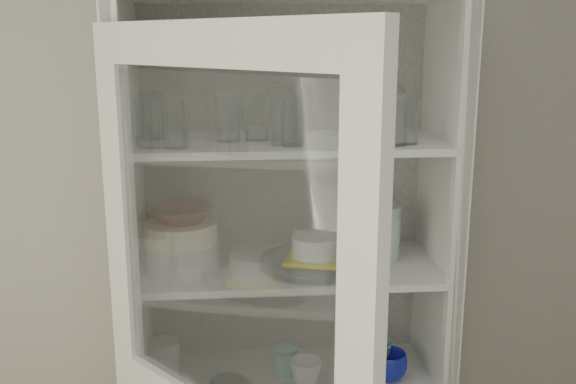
% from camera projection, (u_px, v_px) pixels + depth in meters
% --- Properties ---
extents(wall_back, '(3.60, 0.02, 2.60)m').
position_uv_depth(wall_back, '(226.00, 232.00, 2.25)').
color(wall_back, '#A8A5A2').
rests_on(wall_back, ground).
extents(pantry_cabinet, '(1.00, 0.45, 2.10)m').
position_uv_depth(pantry_cabinet, '(287.00, 345.00, 2.19)').
color(pantry_cabinet, silver).
rests_on(pantry_cabinet, floor).
extents(tumbler_0, '(0.10, 0.10, 0.15)m').
position_uv_depth(tumbler_0, '(175.00, 122.00, 1.79)').
color(tumbler_0, silver).
rests_on(tumbler_0, shelf_glass).
extents(tumbler_1, '(0.08, 0.08, 0.14)m').
position_uv_depth(tumbler_1, '(148.00, 124.00, 1.79)').
color(tumbler_1, silver).
rests_on(tumbler_1, shelf_glass).
extents(tumbler_2, '(0.07, 0.07, 0.12)m').
position_uv_depth(tumbler_2, '(292.00, 124.00, 1.82)').
color(tumbler_2, silver).
rests_on(tumbler_2, shelf_glass).
extents(tumbler_3, '(0.10, 0.10, 0.16)m').
position_uv_depth(tumbler_3, '(285.00, 118.00, 1.84)').
color(tumbler_3, silver).
rests_on(tumbler_3, shelf_glass).
extents(tumbler_4, '(0.07, 0.07, 0.13)m').
position_uv_depth(tumbler_4, '(293.00, 123.00, 1.82)').
color(tumbler_4, silver).
rests_on(tumbler_4, shelf_glass).
extents(tumbler_5, '(0.08, 0.08, 0.14)m').
position_uv_depth(tumbler_5, '(407.00, 119.00, 1.86)').
color(tumbler_5, silver).
rests_on(tumbler_5, shelf_glass).
extents(tumbler_6, '(0.08, 0.08, 0.13)m').
position_uv_depth(tumbler_6, '(396.00, 124.00, 1.83)').
color(tumbler_6, silver).
rests_on(tumbler_6, shelf_glass).
extents(tumbler_7, '(0.08, 0.08, 0.14)m').
position_uv_depth(tumbler_7, '(152.00, 116.00, 1.93)').
color(tumbler_7, silver).
rests_on(tumbler_7, shelf_glass).
extents(tumbler_8, '(0.08, 0.08, 0.14)m').
position_uv_depth(tumbler_8, '(228.00, 118.00, 1.91)').
color(tumbler_8, silver).
rests_on(tumbler_8, shelf_glass).
extents(tumbler_9, '(0.08, 0.08, 0.13)m').
position_uv_depth(tumbler_9, '(286.00, 118.00, 1.95)').
color(tumbler_9, silver).
rests_on(tumbler_9, shelf_glass).
extents(tumbler_10, '(0.09, 0.09, 0.15)m').
position_uv_depth(tumbler_10, '(257.00, 115.00, 1.93)').
color(tumbler_10, silver).
rests_on(tumbler_10, shelf_glass).
extents(goblet_0, '(0.07, 0.07, 0.15)m').
position_uv_depth(goblet_0, '(156.00, 111.00, 2.03)').
color(goblet_0, silver).
rests_on(goblet_0, shelf_glass).
extents(goblet_1, '(0.08, 0.08, 0.19)m').
position_uv_depth(goblet_1, '(280.00, 105.00, 2.02)').
color(goblet_1, silver).
rests_on(goblet_1, shelf_glass).
extents(goblet_2, '(0.08, 0.08, 0.18)m').
position_uv_depth(goblet_2, '(338.00, 106.00, 2.03)').
color(goblet_2, silver).
rests_on(goblet_2, shelf_glass).
extents(goblet_3, '(0.08, 0.08, 0.18)m').
position_uv_depth(goblet_3, '(394.00, 106.00, 2.04)').
color(goblet_3, silver).
rests_on(goblet_3, shelf_glass).
extents(plate_stack_front, '(0.23, 0.23, 0.08)m').
position_uv_depth(plate_stack_front, '(182.00, 256.00, 1.99)').
color(plate_stack_front, silver).
rests_on(plate_stack_front, shelf_plates).
extents(plate_stack_back, '(0.19, 0.19, 0.10)m').
position_uv_depth(plate_stack_back, '(166.00, 241.00, 2.12)').
color(plate_stack_back, silver).
rests_on(plate_stack_back, shelf_plates).
extents(cream_bowl, '(0.28, 0.28, 0.07)m').
position_uv_depth(cream_bowl, '(181.00, 233.00, 1.97)').
color(cream_bowl, '#F1E6C3').
rests_on(cream_bowl, plate_stack_front).
extents(terracotta_bowl, '(0.25, 0.25, 0.05)m').
position_uv_depth(terracotta_bowl, '(180.00, 214.00, 1.96)').
color(terracotta_bowl, '#572817').
rests_on(terracotta_bowl, cream_bowl).
extents(glass_platter, '(0.39, 0.39, 0.02)m').
position_uv_depth(glass_platter, '(315.00, 262.00, 2.03)').
color(glass_platter, silver).
rests_on(glass_platter, shelf_plates).
extents(yellow_trivet, '(0.22, 0.22, 0.01)m').
position_uv_depth(yellow_trivet, '(315.00, 257.00, 2.03)').
color(yellow_trivet, yellow).
rests_on(yellow_trivet, glass_platter).
extents(white_ramekin, '(0.19, 0.19, 0.06)m').
position_uv_depth(white_ramekin, '(315.00, 246.00, 2.02)').
color(white_ramekin, silver).
rests_on(white_ramekin, yellow_trivet).
extents(grey_bowl_stack, '(0.12, 0.12, 0.18)m').
position_uv_depth(grey_bowl_stack, '(381.00, 232.00, 2.07)').
color(grey_bowl_stack, '#ADBEBD').
rests_on(grey_bowl_stack, shelf_plates).
extents(mug_blue, '(0.16, 0.16, 0.10)m').
position_uv_depth(mug_blue, '(389.00, 366.00, 2.12)').
color(mug_blue, '#0E2398').
rests_on(mug_blue, shelf_mugs).
extents(mug_teal, '(0.12, 0.12, 0.10)m').
position_uv_depth(mug_teal, '(378.00, 354.00, 2.20)').
color(mug_teal, teal).
rests_on(mug_teal, shelf_mugs).
extents(mug_white, '(0.11, 0.11, 0.10)m').
position_uv_depth(mug_white, '(306.00, 374.00, 2.06)').
color(mug_white, silver).
rests_on(mug_white, shelf_mugs).
extents(teal_jar, '(0.08, 0.08, 0.10)m').
position_uv_depth(teal_jar, '(286.00, 360.00, 2.15)').
color(teal_jar, teal).
rests_on(teal_jar, shelf_mugs).
extents(white_canister, '(0.12, 0.12, 0.12)m').
position_uv_depth(white_canister, '(165.00, 358.00, 2.14)').
color(white_canister, silver).
rests_on(white_canister, shelf_mugs).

